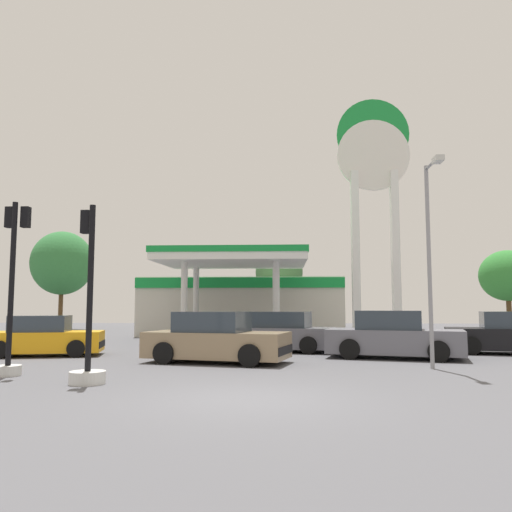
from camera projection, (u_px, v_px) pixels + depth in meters
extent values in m
plane|color=#56565B|center=(247.00, 399.00, 10.04)|extent=(90.00, 90.00, 0.00)
cube|color=beige|center=(243.00, 307.00, 32.73)|extent=(12.33, 5.76, 3.54)
cube|color=#148C38|center=(239.00, 283.00, 29.95)|extent=(12.33, 0.12, 0.60)
cube|color=white|center=(233.00, 261.00, 26.71)|extent=(7.46, 6.21, 0.35)
cube|color=#148C38|center=(233.00, 255.00, 26.74)|extent=(7.56, 6.31, 0.30)
cylinder|color=silver|center=(184.00, 303.00, 24.92)|extent=(0.32, 0.32, 3.98)
cylinder|color=silver|center=(276.00, 302.00, 24.69)|extent=(0.32, 0.32, 3.98)
cylinder|color=silver|center=(196.00, 303.00, 28.32)|extent=(0.32, 0.32, 3.98)
cylinder|color=silver|center=(277.00, 303.00, 28.08)|extent=(0.32, 0.32, 3.98)
cube|color=#4C4C51|center=(233.00, 331.00, 26.36)|extent=(0.90, 0.60, 1.10)
cube|color=white|center=(356.00, 255.00, 27.45)|extent=(0.40, 0.56, 9.14)
cube|color=white|center=(396.00, 254.00, 27.34)|extent=(0.40, 0.56, 9.14)
cylinder|color=white|center=(373.00, 155.00, 27.93)|extent=(3.92, 0.22, 3.92)
cylinder|color=#198C38|center=(373.00, 134.00, 28.07)|extent=(3.92, 0.22, 3.92)
cube|color=white|center=(373.00, 145.00, 28.05)|extent=(3.60, 0.08, 0.71)
cylinder|color=black|center=(267.00, 350.00, 17.02)|extent=(0.73, 0.40, 0.69)
cylinder|color=black|center=(250.00, 356.00, 15.24)|extent=(0.73, 0.40, 0.69)
cylinder|color=black|center=(189.00, 348.00, 17.83)|extent=(0.73, 0.40, 0.69)
cylinder|color=black|center=(164.00, 353.00, 16.06)|extent=(0.73, 0.40, 0.69)
cube|color=#8C7556|center=(217.00, 345.00, 16.56)|extent=(4.87, 2.94, 0.82)
cube|color=#2D3842|center=(212.00, 322.00, 16.68)|extent=(2.51, 2.16, 0.69)
cube|color=black|center=(284.00, 350.00, 15.90)|extent=(0.56, 1.79, 0.26)
cylinder|color=black|center=(472.00, 346.00, 19.06)|extent=(0.72, 0.39, 0.68)
cylinder|color=black|center=(467.00, 343.00, 20.81)|extent=(0.72, 0.39, 0.68)
cube|color=black|center=(508.00, 339.00, 19.55)|extent=(4.80, 2.91, 0.81)
cube|color=#2D3842|center=(512.00, 320.00, 19.57)|extent=(2.47, 2.13, 0.68)
cube|color=black|center=(447.00, 341.00, 20.18)|extent=(0.56, 1.76, 0.26)
cylinder|color=black|center=(240.00, 344.00, 20.17)|extent=(0.71, 0.38, 0.68)
cylinder|color=black|center=(253.00, 341.00, 21.90)|extent=(0.71, 0.38, 0.68)
cylinder|color=black|center=(308.00, 345.00, 19.40)|extent=(0.71, 0.38, 0.68)
cylinder|color=black|center=(317.00, 342.00, 21.13)|extent=(0.71, 0.38, 0.68)
cube|color=slate|center=(279.00, 337.00, 20.67)|extent=(4.74, 2.84, 0.80)
cube|color=#2D3842|center=(283.00, 320.00, 20.70)|extent=(2.44, 2.09, 0.68)
cube|color=black|center=(228.00, 339.00, 21.27)|extent=(0.53, 1.75, 0.25)
cylinder|color=black|center=(84.00, 345.00, 19.79)|extent=(0.66, 0.34, 0.62)
cylinder|color=black|center=(76.00, 349.00, 18.15)|extent=(0.66, 0.34, 0.62)
cylinder|color=black|center=(14.00, 346.00, 19.38)|extent=(0.66, 0.34, 0.62)
cylinder|color=black|center=(0.00, 350.00, 17.73)|extent=(0.66, 0.34, 0.62)
cube|color=orange|center=(44.00, 342.00, 18.78)|extent=(4.37, 2.56, 0.74)
cube|color=#2D3842|center=(41.00, 324.00, 18.82)|extent=(2.23, 1.91, 0.62)
cube|color=black|center=(101.00, 344.00, 19.10)|extent=(0.47, 1.62, 0.23)
cylinder|color=black|center=(437.00, 347.00, 18.38)|extent=(0.74, 0.42, 0.70)
cylinder|color=black|center=(439.00, 351.00, 16.59)|extent=(0.74, 0.42, 0.70)
cylinder|color=black|center=(357.00, 345.00, 19.27)|extent=(0.74, 0.42, 0.70)
cylinder|color=black|center=(350.00, 349.00, 17.49)|extent=(0.74, 0.42, 0.70)
cube|color=slate|center=(395.00, 341.00, 17.95)|extent=(4.97, 3.08, 0.84)
cube|color=#2D3842|center=(389.00, 321.00, 18.08)|extent=(2.57, 2.23, 0.70)
cube|color=black|center=(464.00, 346.00, 17.23)|extent=(0.61, 1.81, 0.26)
cylinder|color=silver|center=(87.00, 378.00, 11.97)|extent=(0.83, 0.83, 0.30)
cylinder|color=black|center=(90.00, 287.00, 12.17)|extent=(0.14, 0.14, 3.95)
cube|color=black|center=(86.00, 222.00, 12.50)|extent=(0.21, 0.20, 0.57)
sphere|color=red|center=(88.00, 216.00, 12.64)|extent=(0.15, 0.15, 0.15)
sphere|color=#D89E0C|center=(88.00, 223.00, 12.62)|extent=(0.15, 0.15, 0.15)
sphere|color=green|center=(88.00, 230.00, 12.61)|extent=(0.15, 0.15, 0.15)
cylinder|color=silver|center=(8.00, 371.00, 13.37)|extent=(0.68, 0.68, 0.27)
cylinder|color=black|center=(12.00, 283.00, 13.60)|extent=(0.14, 0.14, 4.34)
cube|color=black|center=(10.00, 217.00, 13.94)|extent=(0.21, 0.20, 0.57)
sphere|color=red|center=(13.00, 212.00, 14.08)|extent=(0.15, 0.15, 0.15)
sphere|color=#D89E0C|center=(12.00, 218.00, 14.06)|extent=(0.15, 0.15, 0.15)
sphere|color=green|center=(12.00, 225.00, 14.05)|extent=(0.15, 0.15, 0.15)
cube|color=black|center=(26.00, 217.00, 13.92)|extent=(0.21, 0.20, 0.57)
sphere|color=red|center=(28.00, 212.00, 14.06)|extent=(0.15, 0.15, 0.15)
sphere|color=#D89E0C|center=(28.00, 218.00, 14.04)|extent=(0.15, 0.15, 0.15)
sphere|color=green|center=(28.00, 224.00, 14.02)|extent=(0.15, 0.15, 0.15)
cylinder|color=brown|center=(61.00, 308.00, 39.56)|extent=(0.33, 0.33, 3.39)
ellipsoid|color=#32763B|center=(62.00, 263.00, 39.90)|extent=(4.73, 4.73, 4.93)
cylinder|color=brown|center=(279.00, 310.00, 37.49)|extent=(0.35, 0.35, 3.01)
ellipsoid|color=#376136|center=(279.00, 272.00, 37.77)|extent=(3.48, 3.48, 3.16)
cylinder|color=brown|center=(509.00, 314.00, 35.77)|extent=(0.34, 0.34, 2.53)
ellipsoid|color=#338335|center=(507.00, 276.00, 36.03)|extent=(3.82, 3.82, 3.58)
cylinder|color=gray|center=(429.00, 265.00, 15.17)|extent=(0.12, 0.12, 6.04)
cylinder|color=gray|center=(432.00, 164.00, 14.86)|extent=(0.09, 1.20, 0.09)
cube|color=beige|center=(438.00, 159.00, 14.25)|extent=(0.24, 0.44, 0.16)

